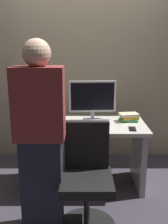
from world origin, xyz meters
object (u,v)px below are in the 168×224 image
object	(u,v)px
keyboard	(74,125)
cup_by_monitor	(40,116)
person_at_desk	(41,139)
monitor	(93,98)
cell_phone	(132,129)
office_chair	(87,182)
desk	(84,143)
mouse	(101,125)
book_stack	(129,117)
cup_near_keyboard	(37,124)

from	to	relation	value
keyboard	cup_by_monitor	world-z (taller)	cup_by_monitor
person_at_desk	cup_by_monitor	distance (m)	0.97
monitor	cell_phone	xyz separation A→B (m)	(0.41, -0.36, -0.25)
person_at_desk	cup_by_monitor	bearing A→B (deg)	99.30
office_chair	cup_by_monitor	world-z (taller)	office_chair
keyboard	cell_phone	distance (m)	0.63
desk	monitor	size ratio (longest dim) A/B	2.53
mouse	book_stack	bearing A→B (deg)	31.31
monitor	book_stack	bearing A→B (deg)	-8.36
person_at_desk	cup_near_keyboard	distance (m)	0.62
person_at_desk	cell_phone	world-z (taller)	person_at_desk
person_at_desk	cup_by_monitor	size ratio (longest dim) A/B	18.91
office_chair	cup_near_keyboard	distance (m)	0.84
cup_near_keyboard	monitor	bearing A→B (deg)	29.77
cup_by_monitor	cell_phone	bearing A→B (deg)	-20.72
mouse	cup_by_monitor	size ratio (longest dim) A/B	1.15
keyboard	cup_near_keyboard	world-z (taller)	cup_near_keyboard
book_stack	cell_phone	world-z (taller)	book_stack
keyboard	cell_phone	size ratio (longest dim) A/B	2.99
office_chair	mouse	bearing A→B (deg)	76.15
office_chair	cell_phone	size ratio (longest dim) A/B	6.53
cup_near_keyboard	cup_by_monitor	xyz separation A→B (m)	(-0.02, 0.36, -0.01)
book_stack	person_at_desk	bearing A→B (deg)	-134.78
desk	mouse	world-z (taller)	mouse
monitor	cup_near_keyboard	size ratio (longest dim) A/B	5.17
cup_by_monitor	person_at_desk	bearing A→B (deg)	-80.70
mouse	book_stack	size ratio (longest dim) A/B	0.43
monitor	keyboard	distance (m)	0.41
keyboard	mouse	world-z (taller)	mouse
cell_phone	book_stack	bearing A→B (deg)	92.74
monitor	book_stack	xyz separation A→B (m)	(0.42, -0.06, -0.21)
person_at_desk	book_stack	bearing A→B (deg)	45.22
book_stack	keyboard	bearing A→B (deg)	-163.19
monitor	person_at_desk	bearing A→B (deg)	-115.83
office_chair	monitor	distance (m)	1.06
person_at_desk	book_stack	distance (m)	1.24
monitor	cup_by_monitor	xyz separation A→B (m)	(-0.61, 0.02, -0.21)
desk	person_at_desk	world-z (taller)	person_at_desk
keyboard	book_stack	world-z (taller)	book_stack
desk	book_stack	xyz separation A→B (m)	(0.52, 0.11, 0.28)
cell_phone	office_chair	bearing A→B (deg)	-127.36
monitor	cup_by_monitor	bearing A→B (deg)	178.04
desk	office_chair	bearing A→B (deg)	-88.08
person_at_desk	book_stack	size ratio (longest dim) A/B	7.11
desk	cell_phone	bearing A→B (deg)	-20.43
cup_near_keyboard	cell_phone	bearing A→B (deg)	-1.52
cup_near_keyboard	cup_by_monitor	size ratio (longest dim) A/B	1.21
office_chair	book_stack	distance (m)	1.03
mouse	cell_phone	size ratio (longest dim) A/B	0.69
desk	keyboard	world-z (taller)	keyboard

